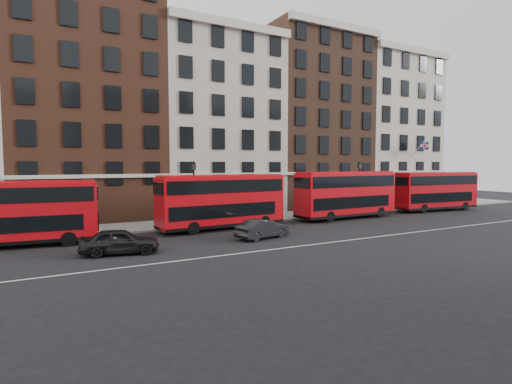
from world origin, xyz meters
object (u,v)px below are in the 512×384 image
bus_a (12,212)px  traffic_light (419,188)px  bus_d (436,190)px  car_rear (120,241)px  bus_b (222,200)px  car_front (263,229)px  bus_c (346,193)px

bus_a → traffic_light: 39.65m
bus_d → car_rear: bus_d is taller
bus_a → bus_b: bus_b is taller
bus_a → bus_d: (40.28, -0.00, 0.09)m
car_front → bus_c: bearing=-81.4°
bus_d → bus_a: bearing=-174.9°
bus_a → car_rear: (5.51, -5.22, -1.48)m
bus_b → car_front: 5.31m
car_rear → traffic_light: (34.11, 6.87, 1.70)m
bus_b → bus_c: bus_c is taller
car_front → bus_b: bearing=-3.2°
car_rear → bus_c: bearing=-64.7°
bus_c → bus_d: size_ratio=1.04×
bus_c → car_front: bus_c is taller
bus_c → traffic_light: size_ratio=3.30×
bus_c → car_rear: bearing=-168.7°
bus_b → traffic_light: 25.39m
car_rear → car_front: (9.70, 0.26, -0.07)m
bus_a → bus_d: 40.28m
car_front → traffic_light: traffic_light is taller
bus_a → bus_d: size_ratio=0.96×
bus_b → traffic_light: size_ratio=3.21×
bus_d → car_front: size_ratio=2.53×
bus_c → bus_d: 13.04m
bus_a → car_front: size_ratio=2.43×
bus_c → traffic_light: (12.38, 1.65, 0.03)m
bus_b → bus_c: size_ratio=0.97×
bus_d → traffic_light: 1.78m
bus_a → bus_c: size_ratio=0.93×
bus_b → bus_d: 26.00m
bus_a → car_front: bearing=-12.2°
bus_d → car_front: bearing=-163.7°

